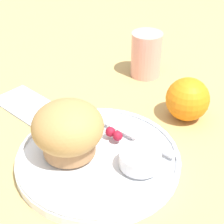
{
  "coord_description": "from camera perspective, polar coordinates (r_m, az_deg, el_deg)",
  "views": [
    {
      "loc": [
        0.29,
        -0.32,
        0.38
      ],
      "look_at": [
        -0.03,
        0.03,
        0.06
      ],
      "focal_mm": 60.0,
      "sensor_mm": 36.0,
      "label": 1
    }
  ],
  "objects": [
    {
      "name": "muffin",
      "position": [
        0.54,
        -6.72,
        -2.74
      ],
      "size": [
        0.1,
        0.1,
        0.08
      ],
      "color": "#9E7047",
      "rests_on": "plate"
    },
    {
      "name": "cream_ramekin",
      "position": [
        0.53,
        4.5,
        -6.94
      ],
      "size": [
        0.06,
        0.06,
        0.02
      ],
      "color": "silver",
      "rests_on": "plate"
    },
    {
      "name": "ground_plane",
      "position": [
        0.58,
        0.28,
        -7.2
      ],
      "size": [
        3.0,
        3.0,
        0.0
      ],
      "primitive_type": "plane",
      "color": "tan"
    },
    {
      "name": "berry_pair",
      "position": [
        0.58,
        0.29,
        -3.35
      ],
      "size": [
        0.03,
        0.02,
        0.02
      ],
      "color": "maroon",
      "rests_on": "plate"
    },
    {
      "name": "plate",
      "position": [
        0.56,
        -2.11,
        -7.03
      ],
      "size": [
        0.25,
        0.25,
        0.02
      ],
      "color": "white",
      "rests_on": "ground_plane"
    },
    {
      "name": "folded_napkin",
      "position": [
        0.7,
        -12.77,
        1.03
      ],
      "size": [
        0.13,
        0.07,
        0.01
      ],
      "color": "#B2BCCC",
      "rests_on": "ground_plane"
    },
    {
      "name": "butter_knife",
      "position": [
        0.59,
        2.22,
        -3.01
      ],
      "size": [
        0.18,
        0.02,
        0.0
      ],
      "rotation": [
        0.0,
        0.0,
        0.04
      ],
      "color": "silver",
      "rests_on": "plate"
    },
    {
      "name": "juice_glass",
      "position": [
        0.78,
        5.25,
        8.71
      ],
      "size": [
        0.06,
        0.06,
        0.09
      ],
      "color": "#E5998C",
      "rests_on": "ground_plane"
    },
    {
      "name": "orange_fruit",
      "position": [
        0.65,
        11.44,
        1.92
      ],
      "size": [
        0.08,
        0.08,
        0.08
      ],
      "color": "orange",
      "rests_on": "ground_plane"
    }
  ]
}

